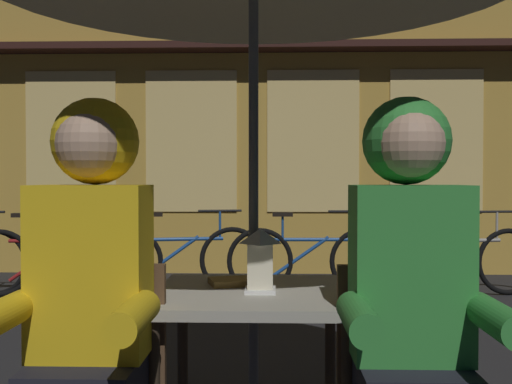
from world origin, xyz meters
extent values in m
cube|color=#B2AD9E|center=(0.00, 0.00, 0.72)|extent=(0.72, 0.72, 0.04)
cylinder|color=#2D2319|center=(-0.31, 0.31, 0.35)|extent=(0.04, 0.04, 0.70)
cylinder|color=#2D2319|center=(0.31, 0.31, 0.35)|extent=(0.04, 0.04, 0.70)
cylinder|color=#4C4C51|center=(0.00, 0.00, 1.12)|extent=(0.04, 0.04, 2.25)
cube|color=white|center=(0.03, -0.05, 0.75)|extent=(0.11, 0.11, 0.02)
cube|color=white|center=(0.03, -0.05, 0.84)|extent=(0.09, 0.09, 0.16)
pyramid|color=white|center=(0.03, -0.05, 0.94)|extent=(0.11, 0.11, 0.06)
cube|color=#513823|center=(-0.48, -0.26, 0.66)|extent=(0.40, 0.03, 0.42)
cube|color=#513823|center=(0.48, -0.26, 0.66)|extent=(0.40, 0.03, 0.42)
cube|color=yellow|center=(-0.48, -0.40, 0.87)|extent=(0.34, 0.22, 0.52)
cylinder|color=yellow|center=(-0.30, -0.62, 0.78)|extent=(0.09, 0.30, 0.09)
cylinder|color=yellow|center=(-0.66, -0.62, 0.78)|extent=(0.09, 0.30, 0.09)
sphere|color=tan|center=(-0.48, -0.40, 1.25)|extent=(0.21, 0.21, 0.21)
sphere|color=yellow|center=(-0.48, -0.35, 1.26)|extent=(0.27, 0.27, 0.27)
cube|color=#338C38|center=(0.48, -0.40, 0.87)|extent=(0.34, 0.22, 0.52)
cylinder|color=#338C38|center=(0.66, -0.62, 0.78)|extent=(0.09, 0.30, 0.09)
cylinder|color=#338C38|center=(0.30, -0.62, 0.78)|extent=(0.09, 0.30, 0.09)
sphere|color=tan|center=(0.48, -0.40, 1.25)|extent=(0.21, 0.21, 0.21)
sphere|color=#338C38|center=(0.48, -0.35, 1.26)|extent=(0.27, 0.27, 0.27)
cube|color=gold|center=(-0.19, 5.40, 3.10)|extent=(10.00, 0.60, 6.20)
cube|color=#F4D17A|center=(-2.39, 5.09, 1.60)|extent=(1.10, 0.02, 1.70)
cube|color=#F4D17A|center=(-0.93, 5.09, 1.60)|extent=(1.10, 0.02, 1.70)
cube|color=#F4D17A|center=(0.54, 5.09, 1.60)|extent=(1.10, 0.02, 1.70)
cube|color=#F4D17A|center=(2.01, 5.09, 1.60)|extent=(1.10, 0.02, 1.70)
cube|color=#331914|center=(-0.19, 4.95, 2.70)|extent=(9.00, 0.36, 0.08)
torus|color=black|center=(-1.57, 3.65, 0.33)|extent=(0.66, 0.10, 0.66)
cylinder|color=maroon|center=(-2.08, 3.61, 0.54)|extent=(0.84, 0.10, 0.04)
cylinder|color=maroon|center=(-2.20, 3.60, 0.36)|extent=(0.61, 0.08, 0.44)
cylinder|color=maroon|center=(-2.37, 3.59, 0.66)|extent=(0.02, 0.02, 0.24)
cube|color=black|center=(-2.37, 3.59, 0.79)|extent=(0.21, 0.10, 0.04)
cylinder|color=maroon|center=(-1.70, 3.64, 0.68)|extent=(0.02, 0.02, 0.28)
cylinder|color=black|center=(-1.70, 3.64, 0.82)|extent=(0.44, 0.06, 0.02)
torus|color=black|center=(-0.35, 3.91, 0.33)|extent=(0.66, 0.18, 0.66)
torus|color=black|center=(-1.35, 3.70, 0.33)|extent=(0.66, 0.18, 0.66)
cylinder|color=#1E4C93|center=(-0.85, 3.81, 0.54)|extent=(0.83, 0.21, 0.04)
cylinder|color=#1E4C93|center=(-0.97, 3.78, 0.36)|extent=(0.60, 0.16, 0.44)
cylinder|color=#1E4C93|center=(-1.13, 3.75, 0.66)|extent=(0.02, 0.02, 0.24)
cube|color=black|center=(-1.13, 3.75, 0.79)|extent=(0.21, 0.12, 0.04)
cylinder|color=#1E4C93|center=(-0.47, 3.89, 0.68)|extent=(0.02, 0.02, 0.28)
cylinder|color=black|center=(-0.47, 3.89, 0.82)|extent=(0.44, 0.11, 0.02)
torus|color=black|center=(0.95, 3.82, 0.33)|extent=(0.66, 0.07, 0.66)
torus|color=black|center=(-0.07, 3.79, 0.33)|extent=(0.66, 0.07, 0.66)
cylinder|color=#1E4C93|center=(0.44, 3.80, 0.54)|extent=(0.84, 0.06, 0.04)
cylinder|color=#1E4C93|center=(0.32, 3.80, 0.36)|extent=(0.61, 0.05, 0.44)
cylinder|color=#1E4C93|center=(0.16, 3.80, 0.66)|extent=(0.02, 0.02, 0.24)
cube|color=black|center=(0.16, 3.80, 0.79)|extent=(0.20, 0.09, 0.04)
cylinder|color=#1E4C93|center=(0.83, 3.82, 0.68)|extent=(0.02, 0.02, 0.28)
cylinder|color=black|center=(0.83, 3.82, 0.82)|extent=(0.44, 0.04, 0.02)
torus|color=black|center=(2.39, 3.83, 0.33)|extent=(0.66, 0.15, 0.66)
torus|color=black|center=(1.38, 3.67, 0.33)|extent=(0.66, 0.15, 0.66)
cylinder|color=#ADA89E|center=(1.88, 3.75, 0.54)|extent=(0.83, 0.16, 0.04)
cylinder|color=#ADA89E|center=(1.76, 3.73, 0.36)|extent=(0.60, 0.13, 0.44)
cylinder|color=#ADA89E|center=(1.60, 3.70, 0.66)|extent=(0.02, 0.02, 0.24)
cube|color=black|center=(1.60, 3.70, 0.79)|extent=(0.21, 0.11, 0.04)
cylinder|color=#ADA89E|center=(2.26, 3.81, 0.68)|extent=(0.02, 0.02, 0.28)
cylinder|color=black|center=(2.26, 3.81, 0.82)|extent=(0.44, 0.09, 0.02)
cube|color=olive|center=(-0.07, 0.11, 0.75)|extent=(0.23, 0.19, 0.02)
cylinder|color=brown|center=(-2.22, 4.43, 0.17)|extent=(0.36, 0.36, 0.34)
sphere|color=#285B2D|center=(-2.22, 4.43, 0.62)|extent=(0.60, 0.60, 0.60)
camera|label=1|loc=(0.08, -2.22, 1.15)|focal=42.68mm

